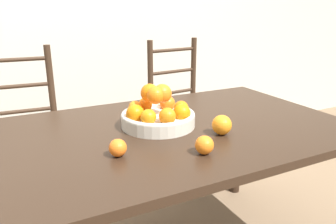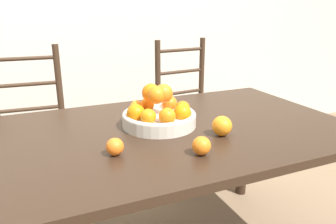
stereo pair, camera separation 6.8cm
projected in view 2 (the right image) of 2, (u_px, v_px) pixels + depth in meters
name	position (u px, v px, depth m)	size (l,w,h in m)	color
wall_back	(78.00, 0.00, 2.55)	(8.00, 0.06, 2.60)	beige
dining_table	(145.00, 149.00, 1.43)	(1.85, 0.98, 0.73)	black
fruit_bowl	(159.00, 113.00, 1.46)	(0.33, 0.33, 0.19)	beige
orange_loose_0	(201.00, 146.00, 1.18)	(0.07, 0.07, 0.07)	orange
orange_loose_1	(222.00, 126.00, 1.35)	(0.08, 0.08, 0.08)	orange
orange_loose_2	(115.00, 147.00, 1.17)	(0.06, 0.06, 0.06)	orange
chair_left	(32.00, 139.00, 1.99)	(0.44, 0.43, 1.03)	#382619
chair_right	(190.00, 116.00, 2.40)	(0.46, 0.44, 1.03)	#382619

